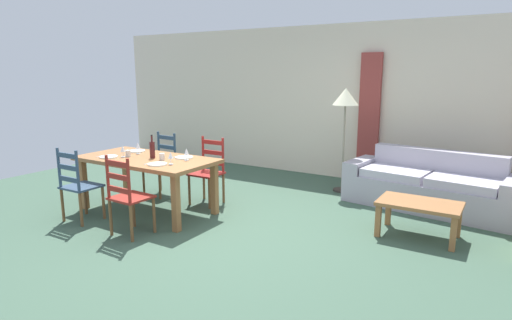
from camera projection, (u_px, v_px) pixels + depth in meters
name	position (u px, v px, depth m)	size (l,w,h in m)	color
ground_plane	(221.00, 229.00, 5.20)	(9.60, 9.60, 0.02)	#3A5644
wall_far	(328.00, 102.00, 7.68)	(9.60, 0.16, 2.70)	beige
curtain_panel_left	(369.00, 119.00, 7.20)	(0.35, 0.08, 2.20)	#953A35
dining_table	(147.00, 164.00, 5.73)	(1.90, 0.96, 0.75)	#9B6439
dining_chair_near_left	(78.00, 185.00, 5.36)	(0.42, 0.40, 0.96)	#2F455D
dining_chair_near_right	(128.00, 196.00, 4.89)	(0.43, 0.41, 0.96)	maroon
dining_chair_far_left	(162.00, 164.00, 6.60)	(0.44, 0.42, 0.96)	#2A445C
dining_chair_far_right	(208.00, 171.00, 6.14)	(0.42, 0.40, 0.96)	maroon
dinner_plate_near_left	(109.00, 157.00, 5.73)	(0.24, 0.24, 0.02)	white
fork_near_left	(101.00, 156.00, 5.81)	(0.02, 0.17, 0.01)	silver
dinner_plate_near_right	(157.00, 164.00, 5.27)	(0.24, 0.24, 0.02)	white
fork_near_right	(149.00, 163.00, 5.35)	(0.02, 0.17, 0.01)	silver
dinner_plate_far_left	(137.00, 151.00, 6.15)	(0.24, 0.24, 0.02)	white
fork_far_left	(129.00, 150.00, 6.22)	(0.02, 0.17, 0.01)	silver
dinner_plate_far_right	(184.00, 157.00, 5.69)	(0.24, 0.24, 0.02)	white
fork_far_right	(176.00, 157.00, 5.76)	(0.02, 0.17, 0.01)	silver
wine_bottle	(152.00, 149.00, 5.66)	(0.07, 0.07, 0.32)	#471919
wine_glass_near_left	(123.00, 149.00, 5.73)	(0.06, 0.06, 0.16)	white
wine_glass_near_right	(171.00, 156.00, 5.27)	(0.06, 0.06, 0.16)	white
wine_glass_far_left	(138.00, 146.00, 5.97)	(0.06, 0.06, 0.16)	white
wine_glass_far_right	(186.00, 152.00, 5.52)	(0.06, 0.06, 0.16)	white
coffee_cup_primary	(162.00, 157.00, 5.55)	(0.07, 0.07, 0.09)	silver
coffee_cup_secondary	(128.00, 153.00, 5.77)	(0.07, 0.07, 0.09)	silver
couch	(430.00, 188.00, 5.94)	(2.36, 1.08, 0.80)	#A39EAC
coffee_table	(419.00, 207.00, 4.87)	(0.90, 0.56, 0.42)	#9B6439
standing_lamp	(345.00, 103.00, 6.56)	(0.40, 0.40, 1.64)	#332D28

